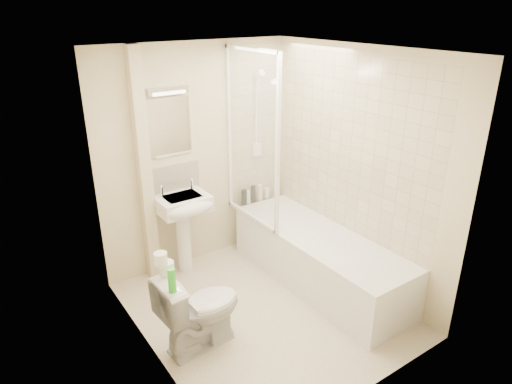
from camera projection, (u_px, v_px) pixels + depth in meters
floor at (264, 309)px, 4.40m from camera, size 2.50×2.50×0.00m
wall_back at (197, 158)px, 4.89m from camera, size 2.20×0.02×2.40m
wall_left at (144, 228)px, 3.36m from camera, size 0.02×2.50×2.40m
wall_right at (355, 170)px, 4.52m from camera, size 0.02×2.50×2.40m
ceiling at (266, 50)px, 3.48m from camera, size 2.20×2.50×0.02m
tile_back at (255, 127)px, 5.19m from camera, size 0.70×0.01×1.75m
tile_right at (351, 147)px, 4.48m from camera, size 0.01×2.10×1.75m
pipe_boxing at (144, 170)px, 4.52m from camera, size 0.12×0.12×2.40m
splashback at (173, 178)px, 4.79m from camera, size 0.60×0.02×0.30m
mirror at (169, 127)px, 4.58m from camera, size 0.46×0.01×0.60m
strip_light at (168, 90)px, 4.42m from camera, size 0.42×0.07×0.07m
bathtub at (319, 258)px, 4.73m from camera, size 0.70×2.10×0.55m
shower_screen at (251, 139)px, 4.66m from camera, size 0.04×0.92×1.80m
shower_fixture at (257, 118)px, 5.11m from camera, size 0.10×0.16×0.99m
pedestal_sink at (185, 213)px, 4.74m from camera, size 0.53×0.48×1.02m
bottle_black_a at (244, 197)px, 5.32m from camera, size 0.07×0.07×0.18m
bottle_white_a at (248, 197)px, 5.35m from camera, size 0.06×0.06×0.16m
bottle_black_b at (253, 194)px, 5.38m from camera, size 0.06×0.06×0.20m
bottle_cream at (260, 193)px, 5.43m from camera, size 0.06×0.06×0.19m
bottle_white_b at (267, 193)px, 5.50m from camera, size 0.05×0.05×0.13m
toilet at (200, 309)px, 3.82m from camera, size 0.50×0.77×0.72m
toilet_roll_lower at (167, 268)px, 3.63m from camera, size 0.12×0.12×0.11m
toilet_roll_upper at (161, 259)px, 3.55m from camera, size 0.11×0.11×0.11m
green_bottle at (172, 280)px, 3.39m from camera, size 0.06×0.06×0.20m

